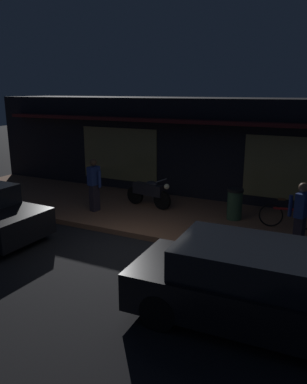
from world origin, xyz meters
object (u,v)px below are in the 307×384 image
trash_bin (235,204)px  person_photographer (94,184)px  bicycle_parked (290,216)px  person_bystander (301,216)px  motorcycle (149,192)px  parked_car_far (249,285)px

trash_bin → person_photographer: bearing=-164.3°
person_photographer → trash_bin: person_photographer is taller
bicycle_parked → person_photographer: size_ratio=0.98×
bicycle_parked → person_bystander: size_ratio=0.98×
person_bystander → trash_bin: size_ratio=1.80×
motorcycle → person_bystander: size_ratio=1.02×
person_bystander → trash_bin: bearing=140.9°
bicycle_parked → parked_car_far: 4.75m
trash_bin → motorcycle: bearing=-179.9°
person_photographer → trash_bin: bearing=15.7°
person_photographer → parked_car_far: (5.69, -3.67, -0.32)m
person_photographer → person_bystander: size_ratio=1.00×
motorcycle → bicycle_parked: 4.41m
bicycle_parked → person_bystander: bearing=-75.3°
motorcycle → bicycle_parked: size_ratio=1.03×
motorcycle → trash_bin: 2.84m
person_bystander → motorcycle: bearing=161.6°
parked_car_far → motorcycle: bearing=132.0°
person_bystander → trash_bin: (-1.96, 1.60, -0.41)m
trash_bin → parked_car_far: parked_car_far is taller
person_bystander → parked_car_far: bearing=-98.0°
person_bystander → parked_car_far: person_bystander is taller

